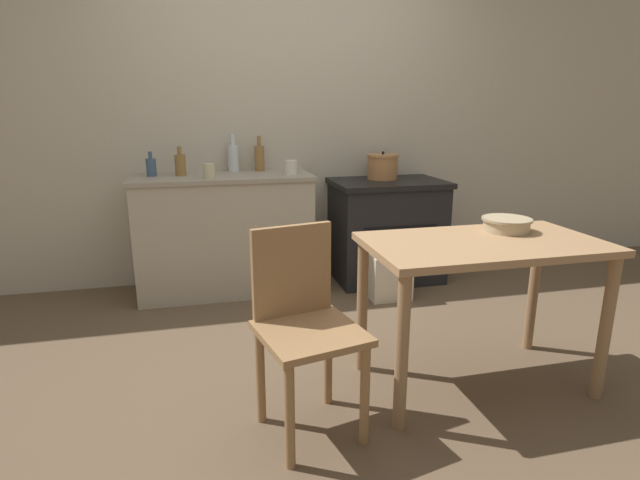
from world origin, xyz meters
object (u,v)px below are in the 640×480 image
at_px(bottle_center_left, 180,164).
at_px(cup_center, 291,168).
at_px(flour_sack, 389,276).
at_px(bottle_left, 151,167).
at_px(work_table, 482,264).
at_px(cup_center_right, 209,171).
at_px(chair, 304,323).
at_px(stock_pot, 383,167).
at_px(bottle_mid_left, 259,158).
at_px(stove, 386,230).
at_px(bottle_far_left, 233,157).
at_px(mixing_bowl_large, 507,224).

bearing_deg(bottle_center_left, cup_center, -10.32).
xyz_separation_m(flour_sack, bottle_left, (-1.62, 0.51, 0.78)).
relative_size(work_table, cup_center_right, 11.00).
distance_m(chair, flour_sack, 1.63).
xyz_separation_m(stock_pot, bottle_mid_left, (-0.96, 0.12, 0.08)).
bearing_deg(chair, bottle_left, 98.94).
distance_m(stove, cup_center_right, 1.47).
height_order(stock_pot, bottle_left, bottle_left).
xyz_separation_m(bottle_far_left, bottle_mid_left, (0.20, -0.03, -0.01)).
height_order(chair, mixing_bowl_large, chair).
distance_m(flour_sack, cup_center, 1.06).
xyz_separation_m(work_table, flour_sack, (0.01, 1.19, -0.46)).
distance_m(stove, mixing_bowl_large, 1.54).
bearing_deg(stock_pot, bottle_center_left, -179.45).
relative_size(bottle_center_left, cup_center, 2.00).
bearing_deg(stove, bottle_left, 177.58).
distance_m(work_table, stock_pot, 1.73).
relative_size(stove, stock_pot, 3.48).
bearing_deg(stove, bottle_center_left, 177.77).
bearing_deg(bottle_far_left, flour_sack, -32.53).
bearing_deg(bottle_mid_left, cup_center, -54.80).
bearing_deg(work_table, stock_pot, 85.69).
bearing_deg(stove, cup_center, -174.09).
xyz_separation_m(flour_sack, mixing_bowl_large, (0.20, -1.05, 0.62)).
height_order(stove, stock_pot, stock_pot).
distance_m(chair, cup_center_right, 1.71).
bearing_deg(flour_sack, bottle_mid_left, 142.99).
distance_m(chair, bottle_mid_left, 2.02).
bearing_deg(bottle_left, work_table, -46.54).
xyz_separation_m(mixing_bowl_large, bottle_left, (-1.82, 1.56, 0.16)).
relative_size(chair, cup_center_right, 8.64).
height_order(flour_sack, bottle_center_left, bottle_center_left).
relative_size(work_table, bottle_far_left, 3.95).
bearing_deg(stove, stock_pot, 104.78).
distance_m(stock_pot, bottle_mid_left, 0.97).
bearing_deg(mixing_bowl_large, stock_pot, 92.95).
bearing_deg(bottle_left, cup_center_right, -28.06).
distance_m(stove, work_table, 1.65).
xyz_separation_m(flour_sack, cup_center, (-0.65, 0.36, 0.77)).
height_order(stock_pot, bottle_far_left, bottle_far_left).
bearing_deg(bottle_left, bottle_mid_left, 8.75).
distance_m(bottle_far_left, bottle_center_left, 0.42).
bearing_deg(stove, bottle_mid_left, 168.72).
xyz_separation_m(bottle_mid_left, cup_center, (0.19, -0.28, -0.05)).
relative_size(bottle_far_left, bottle_left, 1.63).
bearing_deg(chair, flour_sack, 43.06).
bearing_deg(flour_sack, bottle_far_left, 147.47).
xyz_separation_m(mixing_bowl_large, bottle_far_left, (-1.23, 1.71, 0.20)).
xyz_separation_m(stove, chair, (-1.05, -1.76, 0.08)).
xyz_separation_m(mixing_bowl_large, bottle_center_left, (-1.62, 1.55, 0.18)).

